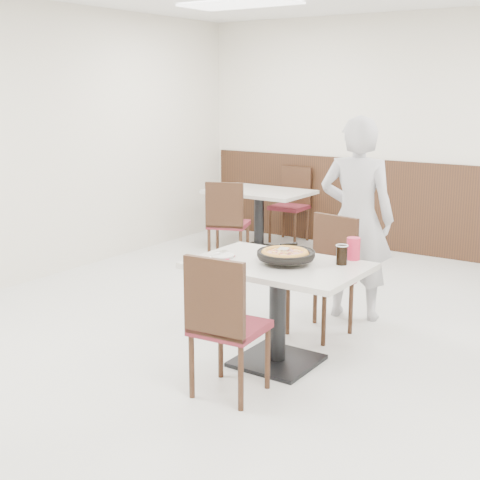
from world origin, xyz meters
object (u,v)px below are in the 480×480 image
Objects in this scene: pizza_pan at (286,258)px; bg_chair_left_near at (229,222)px; pizza at (285,255)px; main_table at (277,314)px; bg_table_left at (259,221)px; side_plate at (223,256)px; bg_chair_left_far at (289,205)px; red_cup at (353,249)px; chair_near at (230,324)px; diner_person at (357,219)px; chair_far at (320,277)px; cola_glass at (342,255)px.

bg_chair_left_near is (-1.96, 2.09, -0.32)m from pizza_pan.
main_table is at bearing -169.34° from pizza.
bg_chair_left_near reaches higher than bg_table_left.
main_table is 0.44m from pizza.
side_plate is 2.66m from bg_chair_left_near.
pizza_pan is at bearing 117.17° from bg_chair_left_far.
pizza_pan is 3.95m from bg_chair_left_far.
red_cup reaches higher than side_plate.
bg_chair_left_far is at bearing 68.41° from bg_chair_left_near.
chair_near is 0.69m from pizza_pan.
side_plate is 0.14× the size of bg_table_left.
diner_person is 1.82× the size of bg_chair_left_far.
bg_chair_left_near is at bearing -36.77° from diner_person.
chair_far reaches higher than side_plate.
diner_person reaches higher than main_table.
chair_near is 0.79× the size of bg_table_left.
chair_near is 1.00× the size of chair_far.
bg_table_left is at bearing 117.80° from side_plate.
pizza is 0.20× the size of diner_person.
main_table is 1.26× the size of bg_chair_left_near.
chair_near is at bearing 112.71° from bg_chair_left_far.
bg_chair_left_near is at bearing 132.95° from pizza.
bg_table_left is at bearing 132.00° from cola_glass.
chair_far is (-0.02, 1.28, 0.00)m from chair_near.
pizza_pan is 2.98× the size of cola_glass.
red_cup is at bearing 124.36° from bg_chair_left_far.
pizza is at bearing 105.62° from chair_far.
chair_near is at bearing -94.92° from pizza_pan.
bg_chair_left_near is (-1.49, 2.19, -0.28)m from side_plate.
bg_chair_left_far is at bearing -46.01° from chair_far.
chair_near is 0.55× the size of diner_person.
red_cup is at bearing 46.58° from pizza_pan.
pizza is at bearing -132.86° from red_cup.
bg_table_left is at bearing 134.06° from red_cup.
chair_far is at bearing -47.61° from bg_table_left.
chair_far reaches higher than main_table.
chair_far reaches higher than bg_table_left.
diner_person is (0.05, 0.55, 0.39)m from chair_far.
side_plate is at bearing 124.76° from chair_near.
bg_table_left is (-2.33, 2.41, -0.45)m from red_cup.
cola_glass reaches higher than bg_table_left.
red_cup is (0.82, 0.46, 0.07)m from side_plate.
chair_far reaches higher than red_cup.
bg_chair_left_near is (-1.93, 0.86, -0.39)m from diner_person.
diner_person is at bearing 71.39° from side_plate.
pizza_pan reaches higher than main_table.
chair_near is at bearing -115.73° from cola_glass.
chair_far is 0.72m from cola_glass.
diner_person is at bearing 128.70° from bg_chair_left_far.
bg_table_left is 1.26× the size of bg_chair_left_far.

